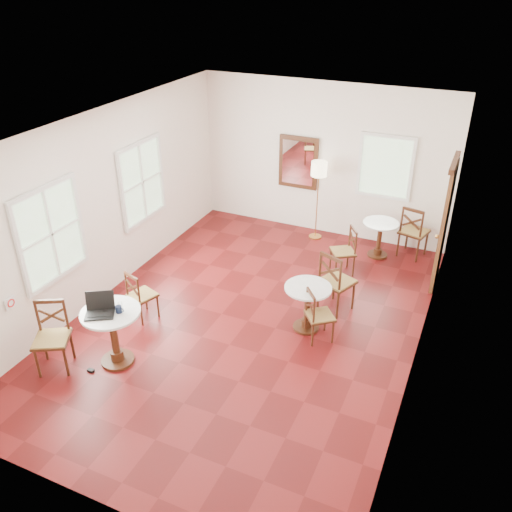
{
  "coord_description": "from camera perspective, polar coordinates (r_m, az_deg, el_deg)",
  "views": [
    {
      "loc": [
        2.87,
        -6.11,
        4.9
      ],
      "look_at": [
        0.0,
        0.3,
        1.0
      ],
      "focal_mm": 37.53,
      "sensor_mm": 36.0,
      "label": 1
    }
  ],
  "objects": [
    {
      "name": "chair_near_b",
      "position": [
        7.71,
        -20.91,
        -8.09
      ],
      "size": [
        0.61,
        0.61,
        0.98
      ],
      "rotation": [
        0.0,
        0.0,
        0.5
      ],
      "color": "#402010",
      "rests_on": "ground"
    },
    {
      "name": "mouse",
      "position": [
        7.32,
        -15.8,
        -5.71
      ],
      "size": [
        0.1,
        0.07,
        0.04
      ],
      "primitive_type": "ellipsoid",
      "rotation": [
        0.0,
        0.0,
        -0.16
      ],
      "color": "black",
      "rests_on": "cafe_table_near"
    },
    {
      "name": "ground",
      "position": [
        8.34,
        -0.85,
        -6.93
      ],
      "size": [
        7.0,
        7.0,
        0.0
      ],
      "primitive_type": "plane",
      "color": "#5F1010",
      "rests_on": "ground"
    },
    {
      "name": "water_glass",
      "position": [
        7.31,
        -14.25,
        -5.21
      ],
      "size": [
        0.07,
        0.07,
        0.11
      ],
      "primitive_type": "cylinder",
      "color": "white",
      "rests_on": "cafe_table_near"
    },
    {
      "name": "chair_near_a",
      "position": [
        8.38,
        -12.15,
        -4.1
      ],
      "size": [
        0.48,
        0.48,
        0.83
      ],
      "rotation": [
        0.0,
        0.0,
        2.81
      ],
      "color": "#402010",
      "rests_on": "ground"
    },
    {
      "name": "chair_back_a",
      "position": [
        10.3,
        16.45,
        2.52
      ],
      "size": [
        0.57,
        0.57,
        1.02
      ],
      "rotation": [
        0.0,
        0.0,
        2.89
      ],
      "color": "#402010",
      "rests_on": "ground"
    },
    {
      "name": "navy_mug",
      "position": [
        7.26,
        -14.4,
        -5.53
      ],
      "size": [
        0.12,
        0.08,
        0.1
      ],
      "color": "black",
      "rests_on": "cafe_table_near"
    },
    {
      "name": "cafe_table_near",
      "position": [
        7.52,
        -14.97,
        -7.75
      ],
      "size": [
        0.8,
        0.8,
        0.84
      ],
      "color": "#402010",
      "rests_on": "ground"
    },
    {
      "name": "chair_mid_a",
      "position": [
        8.42,
        8.51,
        -2.7
      ],
      "size": [
        0.62,
        0.62,
        1.04
      ],
      "rotation": [
        0.0,
        0.0,
        2.75
      ],
      "color": "#402010",
      "rests_on": "ground"
    },
    {
      "name": "chair_mid_b",
      "position": [
        7.81,
        6.67,
        -6.3
      ],
      "size": [
        0.53,
        0.53,
        0.82
      ],
      "rotation": [
        0.0,
        0.0,
        2.24
      ],
      "color": "#402010",
      "rests_on": "ground"
    },
    {
      "name": "floor_lamp",
      "position": [
        10.32,
        6.71,
        8.66
      ],
      "size": [
        0.31,
        0.31,
        1.58
      ],
      "color": "#BF8C3F",
      "rests_on": "ground"
    },
    {
      "name": "laptop",
      "position": [
        7.32,
        -16.29,
        -5.37
      ],
      "size": [
        0.47,
        0.45,
        0.26
      ],
      "rotation": [
        0.0,
        0.0,
        0.53
      ],
      "color": "black",
      "rests_on": "cafe_table_near"
    },
    {
      "name": "cafe_table_mid",
      "position": [
        7.97,
        5.49,
        -5.01
      ],
      "size": [
        0.69,
        0.69,
        0.73
      ],
      "color": "#402010",
      "rests_on": "ground"
    },
    {
      "name": "power_adapter",
      "position": [
        7.75,
        -17.2,
        -11.58
      ],
      "size": [
        0.09,
        0.05,
        0.04
      ],
      "primitive_type": "cube",
      "color": "black",
      "rests_on": "ground"
    },
    {
      "name": "room_shell",
      "position": [
        7.64,
        -0.5,
        5.84
      ],
      "size": [
        5.02,
        7.02,
        3.01
      ],
      "color": "white",
      "rests_on": "ground"
    },
    {
      "name": "chair_back_b",
      "position": [
        9.5,
        9.38,
        0.52
      ],
      "size": [
        0.55,
        0.55,
        0.86
      ],
      "rotation": [
        0.0,
        0.0,
        -0.98
      ],
      "color": "#402010",
      "rests_on": "ground"
    },
    {
      "name": "cafe_table_back",
      "position": [
        10.18,
        13.04,
        2.16
      ],
      "size": [
        0.65,
        0.65,
        0.69
      ],
      "color": "#402010",
      "rests_on": "ground"
    }
  ]
}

